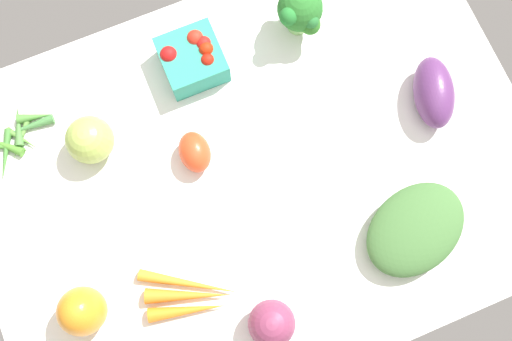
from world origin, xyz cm
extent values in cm
cube|color=white|center=(0.00, 0.00, 1.00)|extent=(104.00, 76.00, 2.00)
sphere|color=#9FB952|center=(25.70, -16.25, 6.38)|extent=(8.76, 8.76, 8.76)
ellipsoid|color=#5C2F66|center=(-35.91, -0.69, 5.67)|extent=(11.40, 15.45, 7.34)
ellipsoid|color=orange|center=(36.57, 11.87, 7.15)|extent=(11.52, 11.52, 10.29)
cylinder|color=#96D078|center=(-18.88, -24.19, 3.96)|extent=(3.94, 3.94, 3.92)
sphere|color=#287028|center=(-18.88, -24.19, 9.12)|extent=(8.55, 8.55, 8.55)
sphere|color=#266E30|center=(-19.54, -20.84, 9.77)|extent=(2.91, 2.91, 2.91)
sphere|color=#24752D|center=(-15.82, -22.68, 11.02)|extent=(3.42, 3.42, 3.42)
sphere|color=#2B6E23|center=(-19.59, -20.85, 8.31)|extent=(3.84, 3.84, 3.84)
sphere|color=#833454|center=(7.95, 26.00, 6.06)|extent=(8.12, 8.12, 8.12)
cone|color=orange|center=(20.56, 18.37, 3.34)|extent=(13.85, 6.18, 2.67)
cone|color=orange|center=(19.55, 16.04, 3.40)|extent=(14.92, 8.14, 2.81)
cone|color=orange|center=(18.72, 14.15, 3.09)|extent=(16.36, 11.45, 2.18)
cube|color=teal|center=(2.97, -24.16, 5.00)|extent=(11.15, 11.15, 5.99)
sphere|color=red|center=(0.54, -21.87, 7.55)|extent=(2.61, 2.61, 2.61)
sphere|color=red|center=(1.06, -26.86, 7.40)|extent=(3.27, 3.27, 3.27)
sphere|color=red|center=(0.31, -25.23, 7.34)|extent=(3.06, 3.06, 3.06)
sphere|color=red|center=(-0.38, -23.95, 7.70)|extent=(2.79, 2.79, 2.79)
sphere|color=red|center=(6.78, -25.65, 7.58)|extent=(3.24, 3.24, 3.24)
ellipsoid|color=#406D36|center=(-21.84, 20.87, 4.93)|extent=(23.31, 19.99, 5.85)
cone|color=#407D34|center=(41.66, -20.77, 2.75)|extent=(5.39, 9.74, 1.51)
cone|color=#46872F|center=(41.17, -22.23, 2.81)|extent=(8.70, 6.26, 1.61)
cone|color=#458241|center=(36.06, -24.31, 2.91)|extent=(9.79, 2.24, 1.82)
cone|color=#487B3B|center=(37.69, -25.28, 2.87)|extent=(3.65, 8.15, 1.74)
cone|color=#4D8E2F|center=(41.56, -22.97, 2.89)|extent=(7.37, 7.23, 1.77)
cone|color=#498736|center=(34.14, -25.67, 2.98)|extent=(7.00, 3.50, 1.97)
cone|color=#56853A|center=(38.00, -22.90, 2.62)|extent=(6.31, 7.84, 1.25)
cone|color=#568B38|center=(37.86, -22.60, 2.66)|extent=(5.22, 6.41, 1.32)
ellipsoid|color=#E14621|center=(9.05, -7.30, 4.84)|extent=(6.14, 8.09, 5.68)
camera|label=1|loc=(9.73, 23.39, 112.61)|focal=43.02mm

